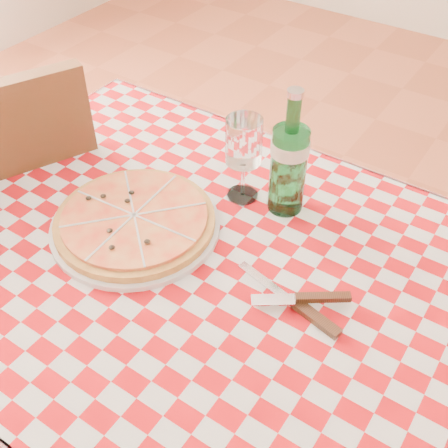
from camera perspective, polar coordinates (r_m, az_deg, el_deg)
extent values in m
cube|color=brown|center=(1.08, -0.90, -5.64)|extent=(1.20, 0.80, 0.04)
cylinder|color=brown|center=(1.78, -8.92, 0.45)|extent=(0.06, 0.06, 0.71)
cube|color=#A2090F|center=(1.06, -0.91, -4.78)|extent=(1.30, 0.90, 0.01)
cube|color=brown|center=(1.70, -20.83, 0.58)|extent=(0.58, 0.58, 0.04)
cylinder|color=brown|center=(1.76, -11.40, -6.68)|extent=(0.04, 0.04, 0.45)
cylinder|color=brown|center=(2.02, -15.61, 0.35)|extent=(0.04, 0.04, 0.45)
cube|color=brown|center=(1.38, -21.20, 3.94)|extent=(0.22, 0.42, 0.48)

